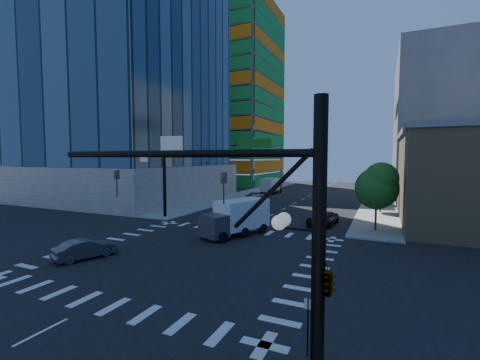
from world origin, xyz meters
The scene contains 18 objects.
ground centered at (0.00, 0.00, 0.00)m, with size 160.00×160.00×0.00m, color black.
road_markings centered at (0.00, 0.00, 0.01)m, with size 20.00×20.00×0.01m, color silver.
sidewalk_ne centered at (12.50, 40.00, 0.07)m, with size 5.00×60.00×0.15m, color #999791.
sidewalk_nw centered at (-12.50, 40.00, 0.07)m, with size 5.00×60.00×0.15m, color #999791.
office_tower centered at (-30.00, 25.00, 35.13)m, with size 30.00×30.00×71.00m.
construction_building centered at (-27.41, 61.93, 24.61)m, with size 25.16×34.50×70.60m.
bg_building_ne centered at (27.00, 55.00, 14.00)m, with size 24.00×30.00×28.00m, color slate.
signal_mast_se centered at (10.60, -11.50, 5.01)m, with size 10.51×2.48×9.00m.
signal_mast_nw centered at (-10.00, 11.50, 5.49)m, with size 10.20×0.40×9.00m.
tree_south centered at (12.63, 13.90, 4.69)m, with size 4.16×4.16×6.82m.
tree_north centered at (12.93, 25.90, 3.99)m, with size 3.54×3.52×5.78m.
no_parking_sign centered at (10.70, -9.00, 1.38)m, with size 0.30×0.06×2.20m.
car_nb_far centered at (7.12, 14.93, 0.74)m, with size 2.47×5.36×1.49m, color black.
car_sb_near centered at (-4.72, 13.53, 0.67)m, with size 1.88×4.62×1.34m, color silver.
car_sb_mid centered at (-7.49, 32.49, 0.71)m, with size 1.67×4.15×1.41m, color #96999D.
car_sb_cross centered at (-6.76, -4.08, 0.72)m, with size 1.53×4.38×1.44m, color #4A4B4F.
box_truck_near centered at (0.28, 6.61, 1.48)m, with size 4.95×6.95×3.35m.
box_truck_far centered at (-8.05, 42.49, 1.41)m, with size 2.85×6.20×3.20m.
Camera 1 is at (13.12, -20.54, 7.42)m, focal length 24.00 mm.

